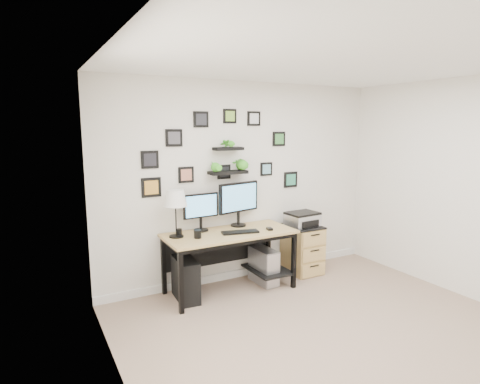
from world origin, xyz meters
TOP-DOWN VIEW (x-y plane):
  - room at (0.00, 1.98)m, footprint 4.00×4.00m
  - desk at (-0.38, 1.67)m, footprint 1.60×0.70m
  - monitor_left at (-0.70, 1.85)m, footprint 0.46×0.19m
  - monitor_right at (-0.18, 1.85)m, footprint 0.61×0.23m
  - keyboard at (-0.32, 1.54)m, footprint 0.47×0.24m
  - mouse at (0.07, 1.49)m, footprint 0.08×0.11m
  - table_lamp at (-1.06, 1.74)m, footprint 0.27×0.27m
  - mug at (-0.86, 1.58)m, footprint 0.09×0.09m
  - pen_cup at (-1.02, 1.78)m, footprint 0.06×0.06m
  - pc_tower_black at (-1.00, 1.65)m, footprint 0.26×0.51m
  - pc_tower_grey at (0.08, 1.64)m, footprint 0.22×0.47m
  - file_cabinet at (0.77, 1.72)m, footprint 0.43×0.53m
  - printer at (0.75, 1.72)m, footprint 0.44×0.37m
  - wall_decor at (-0.32, 1.93)m, footprint 2.22×0.18m

SIDE VIEW (x-z plane):
  - room at x=0.00m, z-range -1.95..2.05m
  - pc_tower_grey at x=0.08m, z-range 0.00..0.46m
  - pc_tower_black at x=-1.00m, z-range 0.00..0.49m
  - file_cabinet at x=0.77m, z-range 0.00..0.67m
  - desk at x=-0.38m, z-range 0.25..1.00m
  - keyboard at x=-0.32m, z-range 0.75..0.77m
  - mouse at x=0.07m, z-range 0.75..0.78m
  - printer at x=0.75m, z-range 0.67..0.86m
  - pen_cup at x=-1.02m, z-range 0.75..0.83m
  - mug at x=-0.86m, z-range 0.75..0.85m
  - monitor_left at x=-0.70m, z-range 0.79..1.26m
  - monitor_right at x=-0.18m, z-range 0.80..1.37m
  - table_lamp at x=-1.06m, z-range 0.92..1.48m
  - wall_decor at x=-0.32m, z-range 1.12..2.19m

